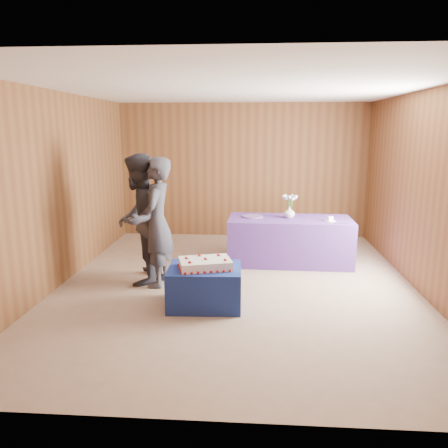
# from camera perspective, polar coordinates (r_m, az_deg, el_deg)

# --- Properties ---
(ground) EXTENTS (6.00, 6.00, 0.00)m
(ground) POSITION_cam_1_polar(r_m,az_deg,el_deg) (6.30, 1.61, -7.93)
(ground) COLOR gray
(ground) RESTS_ON ground
(room_shell) EXTENTS (5.04, 6.04, 2.72)m
(room_shell) POSITION_cam_1_polar(r_m,az_deg,el_deg) (5.93, 1.71, 8.65)
(room_shell) COLOR brown
(room_shell) RESTS_ON ground
(cake_table) EXTENTS (0.93, 0.74, 0.50)m
(cake_table) POSITION_cam_1_polar(r_m,az_deg,el_deg) (5.52, -2.52, -8.15)
(cake_table) COLOR navy
(cake_table) RESTS_ON ground
(serving_table) EXTENTS (2.02, 0.95, 0.75)m
(serving_table) POSITION_cam_1_polar(r_m,az_deg,el_deg) (7.30, 8.54, -2.15)
(serving_table) COLOR #5D3694
(serving_table) RESTS_ON ground
(sheet_cake) EXTENTS (0.74, 0.60, 0.15)m
(sheet_cake) POSITION_cam_1_polar(r_m,az_deg,el_deg) (5.40, -2.48, -5.20)
(sheet_cake) COLOR white
(sheet_cake) RESTS_ON cake_table
(vase) EXTENTS (0.23, 0.23, 0.19)m
(vase) POSITION_cam_1_polar(r_m,az_deg,el_deg) (7.24, 8.53, 1.52)
(vase) COLOR silver
(vase) RESTS_ON serving_table
(flower_spray) EXTENTS (0.25, 0.25, 0.19)m
(flower_spray) POSITION_cam_1_polar(r_m,az_deg,el_deg) (7.20, 8.60, 3.52)
(flower_spray) COLOR #2B5E25
(flower_spray) RESTS_ON vase
(platter) EXTENTS (0.40, 0.40, 0.02)m
(platter) POSITION_cam_1_polar(r_m,az_deg,el_deg) (7.27, 3.76, 1.00)
(platter) COLOR #7851A2
(platter) RESTS_ON serving_table
(plate) EXTENTS (0.19, 0.19, 0.01)m
(plate) POSITION_cam_1_polar(r_m,az_deg,el_deg) (7.12, 13.67, 0.41)
(plate) COLOR silver
(plate) RESTS_ON serving_table
(cake_slice) EXTENTS (0.10, 0.09, 0.09)m
(cake_slice) POSITION_cam_1_polar(r_m,az_deg,el_deg) (7.11, 13.69, 0.74)
(cake_slice) COLOR white
(cake_slice) RESTS_ON plate
(knife) EXTENTS (0.26, 0.03, 0.00)m
(knife) POSITION_cam_1_polar(r_m,az_deg,el_deg) (6.97, 14.78, 0.07)
(knife) COLOR #B3B4B8
(knife) RESTS_ON serving_table
(guest_left) EXTENTS (0.44, 0.66, 1.81)m
(guest_left) POSITION_cam_1_polar(r_m,az_deg,el_deg) (6.15, -8.75, 0.20)
(guest_left) COLOR #33333D
(guest_left) RESTS_ON ground
(guest_right) EXTENTS (0.71, 0.91, 1.85)m
(guest_right) POSITION_cam_1_polar(r_m,az_deg,el_deg) (6.31, -10.98, 0.60)
(guest_right) COLOR #31313A
(guest_right) RESTS_ON ground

